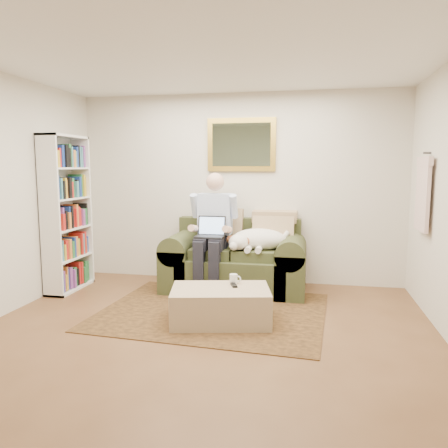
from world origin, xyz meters
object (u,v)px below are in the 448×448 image
(seated_man, at_px, (212,233))
(ottoman, at_px, (221,305))
(laptop, at_px, (211,231))
(coffee_mug, at_px, (234,279))
(sofa, at_px, (235,266))
(bookshelf, at_px, (67,214))
(sleeping_dog, at_px, (259,239))

(seated_man, bearing_deg, ottoman, -72.75)
(laptop, relative_size, coffee_mug, 3.52)
(sofa, relative_size, laptop, 5.15)
(coffee_mug, relative_size, bookshelf, 0.05)
(seated_man, bearing_deg, bookshelf, -172.62)
(laptop, xyz_separation_m, coffee_mug, (0.43, -0.79, -0.39))
(sleeping_dog, height_order, coffee_mug, sleeping_dog)
(laptop, bearing_deg, sleeping_dog, 13.64)
(laptop, height_order, ottoman, laptop)
(seated_man, bearing_deg, sleeping_dog, 7.13)
(ottoman, xyz_separation_m, coffee_mug, (0.10, 0.22, 0.23))
(ottoman, distance_m, bookshelf, 2.50)
(sofa, bearing_deg, ottoman, -87.12)
(sofa, bearing_deg, bookshelf, -169.20)
(seated_man, height_order, sleeping_dog, seated_man)
(laptop, height_order, bookshelf, bookshelf)
(seated_man, relative_size, laptop, 4.33)
(seated_man, height_order, ottoman, seated_man)
(coffee_mug, xyz_separation_m, bookshelf, (-2.30, 0.62, 0.59))
(seated_man, distance_m, coffee_mug, 1.02)
(laptop, relative_size, sleeping_dog, 0.47)
(bookshelf, bearing_deg, ottoman, -20.76)
(sofa, distance_m, seated_man, 0.55)
(sofa, height_order, laptop, laptop)
(sofa, xyz_separation_m, ottoman, (0.06, -1.24, -0.13))
(ottoman, xyz_separation_m, bookshelf, (-2.20, 0.84, 0.82))
(sleeping_dog, bearing_deg, seated_man, -172.87)
(ottoman, distance_m, coffee_mug, 0.33)
(sofa, relative_size, bookshelf, 0.91)
(sleeping_dog, xyz_separation_m, coffee_mug, (-0.17, -0.94, -0.28))
(sofa, relative_size, sleeping_dog, 2.43)
(seated_man, distance_m, sleeping_dog, 0.61)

